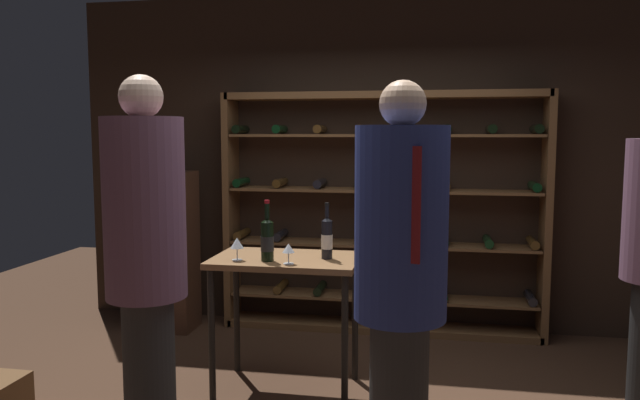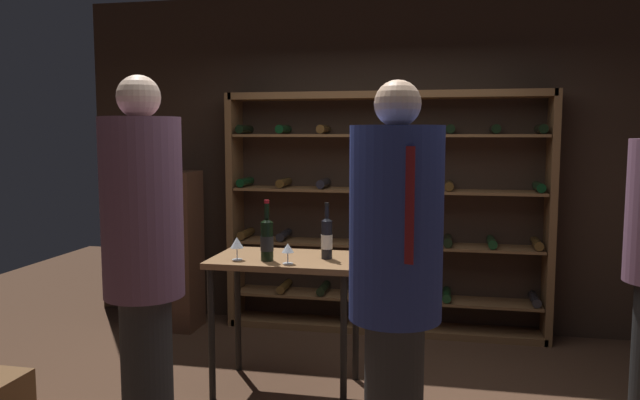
# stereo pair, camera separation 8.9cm
# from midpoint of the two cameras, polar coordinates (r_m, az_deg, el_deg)

# --- Properties ---
(back_wall) EXTENTS (5.53, 0.10, 2.98)m
(back_wall) POSITION_cam_midpoint_polar(r_m,az_deg,el_deg) (5.60, 4.72, 3.51)
(back_wall) COLOR #332319
(back_wall) RESTS_ON ground
(wine_rack) EXTENTS (2.81, 0.32, 2.10)m
(wine_rack) POSITION_cam_midpoint_polar(r_m,az_deg,el_deg) (5.43, 5.23, -1.19)
(wine_rack) COLOR brown
(wine_rack) RESTS_ON ground
(tasting_table) EXTENTS (0.98, 0.62, 0.92)m
(tasting_table) POSITION_cam_midpoint_polar(r_m,az_deg,el_deg) (4.20, -3.75, -6.91)
(tasting_table) COLOR brown
(tasting_table) RESTS_ON ground
(person_guest_blue_shirt) EXTENTS (0.45, 0.45, 2.00)m
(person_guest_blue_shirt) POSITION_cam_midpoint_polar(r_m,az_deg,el_deg) (3.01, 6.59, -6.24)
(person_guest_blue_shirt) COLOR #323232
(person_guest_blue_shirt) RESTS_ON ground
(person_guest_plum_blouse) EXTENTS (0.43, 0.43, 2.05)m
(person_guest_plum_blouse) POSITION_cam_midpoint_polar(r_m,az_deg,el_deg) (3.42, -16.50, -4.36)
(person_guest_plum_blouse) COLOR #2D2D2D
(person_guest_plum_blouse) RESTS_ON ground
(display_cabinet) EXTENTS (0.44, 0.36, 1.42)m
(display_cabinet) POSITION_cam_midpoint_polar(r_m,az_deg,el_deg) (5.69, -14.14, -4.57)
(display_cabinet) COLOR #4C2D1E
(display_cabinet) RESTS_ON ground
(wine_bottle_red_label) EXTENTS (0.09, 0.09, 0.40)m
(wine_bottle_red_label) POSITION_cam_midpoint_polar(r_m,az_deg,el_deg) (4.04, -5.52, -3.63)
(wine_bottle_red_label) COLOR black
(wine_bottle_red_label) RESTS_ON tasting_table
(wine_bottle_gold_foil) EXTENTS (0.08, 0.08, 0.37)m
(wine_bottle_gold_foil) POSITION_cam_midpoint_polar(r_m,az_deg,el_deg) (4.10, 0.02, -3.50)
(wine_bottle_gold_foil) COLOR black
(wine_bottle_gold_foil) RESTS_ON tasting_table
(wine_glass_stemmed_left) EXTENTS (0.08, 0.08, 0.13)m
(wine_glass_stemmed_left) POSITION_cam_midpoint_polar(r_m,az_deg,el_deg) (3.94, -3.57, -4.55)
(wine_glass_stemmed_left) COLOR silver
(wine_glass_stemmed_left) RESTS_ON tasting_table
(wine_glass_stemmed_center) EXTENTS (0.09, 0.09, 0.15)m
(wine_glass_stemmed_center) POSITION_cam_midpoint_polar(r_m,az_deg,el_deg) (4.09, -8.28, -4.02)
(wine_glass_stemmed_center) COLOR silver
(wine_glass_stemmed_center) RESTS_ON tasting_table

